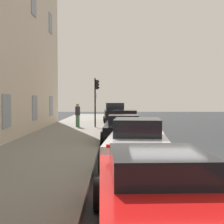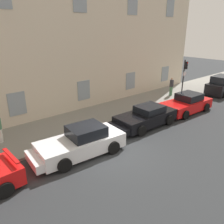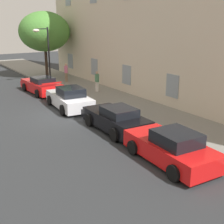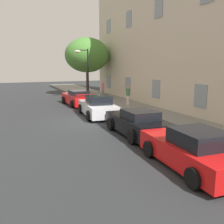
{
  "view_description": "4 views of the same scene",
  "coord_description": "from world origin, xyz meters",
  "px_view_note": "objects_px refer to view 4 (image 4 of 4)",
  "views": [
    {
      "loc": [
        -11.43,
        1.92,
        2.15
      ],
      "look_at": [
        1.37,
        1.93,
        1.61
      ],
      "focal_mm": 50.39,
      "sensor_mm": 36.0,
      "label": 1
    },
    {
      "loc": [
        -7.0,
        -7.81,
        6.2
      ],
      "look_at": [
        2.26,
        2.94,
        0.92
      ],
      "focal_mm": 36.62,
      "sensor_mm": 36.0,
      "label": 2
    },
    {
      "loc": [
        16.66,
        -7.17,
        5.64
      ],
      "look_at": [
        2.93,
        1.72,
        0.72
      ],
      "focal_mm": 48.47,
      "sensor_mm": 36.0,
      "label": 3
    },
    {
      "loc": [
        14.8,
        -4.67,
        3.54
      ],
      "look_at": [
        1.59,
        0.94,
        0.83
      ],
      "focal_mm": 39.86,
      "sensor_mm": 36.0,
      "label": 4
    }
  ],
  "objects_px": {
    "sportscar_red_lead": "(77,98)",
    "pedestrian_strolling": "(103,89)",
    "sportscar_yellow_flank": "(97,107)",
    "sportscar_white_middle": "(135,123)",
    "sportscar_tail_end": "(190,149)",
    "tree_near_kerb": "(87,55)",
    "street_lamp": "(84,64)",
    "pedestrian_bystander": "(128,95)"
  },
  "relations": [
    {
      "from": "sportscar_white_middle",
      "to": "tree_near_kerb",
      "type": "bearing_deg",
      "value": 170.79
    },
    {
      "from": "tree_near_kerb",
      "to": "street_lamp",
      "type": "height_order",
      "value": "tree_near_kerb"
    },
    {
      "from": "sportscar_red_lead",
      "to": "pedestrian_bystander",
      "type": "distance_m",
      "value": 4.69
    },
    {
      "from": "sportscar_yellow_flank",
      "to": "pedestrian_bystander",
      "type": "relative_size",
      "value": 3.0
    },
    {
      "from": "sportscar_tail_end",
      "to": "sportscar_red_lead",
      "type": "bearing_deg",
      "value": 179.92
    },
    {
      "from": "street_lamp",
      "to": "pedestrian_bystander",
      "type": "bearing_deg",
      "value": 21.91
    },
    {
      "from": "sportscar_yellow_flank",
      "to": "pedestrian_bystander",
      "type": "distance_m",
      "value": 4.67
    },
    {
      "from": "sportscar_yellow_flank",
      "to": "sportscar_white_middle",
      "type": "bearing_deg",
      "value": 2.65
    },
    {
      "from": "tree_near_kerb",
      "to": "pedestrian_strolling",
      "type": "height_order",
      "value": "tree_near_kerb"
    },
    {
      "from": "sportscar_tail_end",
      "to": "street_lamp",
      "type": "distance_m",
      "value": 18.29
    },
    {
      "from": "sportscar_white_middle",
      "to": "street_lamp",
      "type": "relative_size",
      "value": 0.95
    },
    {
      "from": "sportscar_yellow_flank",
      "to": "tree_near_kerb",
      "type": "relative_size",
      "value": 0.77
    },
    {
      "from": "sportscar_tail_end",
      "to": "sportscar_white_middle",
      "type": "bearing_deg",
      "value": 177.24
    },
    {
      "from": "sportscar_red_lead",
      "to": "sportscar_tail_end",
      "type": "bearing_deg",
      "value": -0.08
    },
    {
      "from": "tree_near_kerb",
      "to": "pedestrian_strolling",
      "type": "xyz_separation_m",
      "value": [
        3.72,
        0.49,
        -3.63
      ]
    },
    {
      "from": "sportscar_white_middle",
      "to": "street_lamp",
      "type": "bearing_deg",
      "value": 174.46
    },
    {
      "from": "sportscar_red_lead",
      "to": "sportscar_yellow_flank",
      "type": "relative_size",
      "value": 1.01
    },
    {
      "from": "sportscar_tail_end",
      "to": "pedestrian_strolling",
      "type": "bearing_deg",
      "value": 168.95
    },
    {
      "from": "sportscar_yellow_flank",
      "to": "tree_near_kerb",
      "type": "xyz_separation_m",
      "value": [
        -11.64,
        2.98,
        4.02
      ]
    },
    {
      "from": "sportscar_tail_end",
      "to": "street_lamp",
      "type": "relative_size",
      "value": 0.96
    },
    {
      "from": "sportscar_red_lead",
      "to": "pedestrian_strolling",
      "type": "height_order",
      "value": "pedestrian_strolling"
    },
    {
      "from": "sportscar_yellow_flank",
      "to": "pedestrian_strolling",
      "type": "bearing_deg",
      "value": 156.34
    },
    {
      "from": "tree_near_kerb",
      "to": "street_lamp",
      "type": "bearing_deg",
      "value": -23.0
    },
    {
      "from": "sportscar_white_middle",
      "to": "pedestrian_bystander",
      "type": "distance_m",
      "value": 8.72
    },
    {
      "from": "sportscar_yellow_flank",
      "to": "sportscar_tail_end",
      "type": "height_order",
      "value": "sportscar_yellow_flank"
    },
    {
      "from": "sportscar_red_lead",
      "to": "sportscar_yellow_flank",
      "type": "distance_m",
      "value": 5.48
    },
    {
      "from": "sportscar_red_lead",
      "to": "tree_near_kerb",
      "type": "distance_m",
      "value": 7.94
    },
    {
      "from": "sportscar_yellow_flank",
      "to": "sportscar_red_lead",
      "type": "bearing_deg",
      "value": 179.47
    },
    {
      "from": "sportscar_tail_end",
      "to": "sportscar_yellow_flank",
      "type": "bearing_deg",
      "value": -179.82
    },
    {
      "from": "sportscar_tail_end",
      "to": "street_lamp",
      "type": "height_order",
      "value": "street_lamp"
    },
    {
      "from": "sportscar_red_lead",
      "to": "tree_near_kerb",
      "type": "bearing_deg",
      "value": 154.53
    },
    {
      "from": "sportscar_red_lead",
      "to": "sportscar_yellow_flank",
      "type": "height_order",
      "value": "sportscar_yellow_flank"
    },
    {
      "from": "pedestrian_bystander",
      "to": "sportscar_white_middle",
      "type": "bearing_deg",
      "value": -24.1
    },
    {
      "from": "sportscar_white_middle",
      "to": "street_lamp",
      "type": "xyz_separation_m",
      "value": [
        -13.54,
        1.31,
        3.06
      ]
    },
    {
      "from": "sportscar_white_middle",
      "to": "street_lamp",
      "type": "distance_m",
      "value": 13.94
    },
    {
      "from": "sportscar_white_middle",
      "to": "pedestrian_strolling",
      "type": "bearing_deg",
      "value": 166.25
    },
    {
      "from": "sportscar_white_middle",
      "to": "sportscar_red_lead",
      "type": "bearing_deg",
      "value": -178.97
    },
    {
      "from": "pedestrian_strolling",
      "to": "sportscar_white_middle",
      "type": "bearing_deg",
      "value": -13.75
    },
    {
      "from": "pedestrian_bystander",
      "to": "tree_near_kerb",
      "type": "bearing_deg",
      "value": -174.77
    },
    {
      "from": "sportscar_red_lead",
      "to": "tree_near_kerb",
      "type": "relative_size",
      "value": 0.77
    },
    {
      "from": "pedestrian_bystander",
      "to": "sportscar_tail_end",
      "type": "bearing_deg",
      "value": -16.94
    },
    {
      "from": "street_lamp",
      "to": "pedestrian_strolling",
      "type": "bearing_deg",
      "value": 79.55
    }
  ]
}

